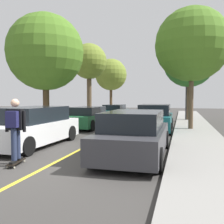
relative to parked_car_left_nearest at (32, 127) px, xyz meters
The scene contains 17 objects.
ground 3.42m from the parked_car_left_nearest, 51.42° to the right, with size 80.00×80.00×0.00m, color #3D3A38.
sidewalk_right 6.85m from the parked_car_left_nearest, 22.49° to the right, with size 2.17×56.00×0.14m, color gray.
center_line 2.61m from the parked_car_left_nearest, 33.77° to the left, with size 0.12×39.20×0.01m, color gold.
parked_car_left_nearest is the anchor object (origin of this frame).
parked_car_left_near 5.96m from the parked_car_left_nearest, 90.00° to the left, with size 1.83×4.18×1.30m.
parked_car_left_far 12.58m from the parked_car_left_nearest, 90.00° to the left, with size 1.89×4.39×1.26m.
parked_car_right_nearest 4.24m from the parked_car_left_nearest, 10.76° to the right, with size 1.98×4.59×1.45m.
parked_car_right_near 6.92m from the parked_car_left_nearest, 53.04° to the left, with size 1.94×4.23×1.49m.
street_tree_left_nearest 6.06m from the parked_car_left_nearest, 113.53° to the left, with size 4.34×4.34×6.47m.
street_tree_left_near 12.31m from the parked_car_left_nearest, 99.50° to the left, with size 2.94×2.94×6.21m.
street_tree_left_far 18.70m from the parked_car_left_nearest, 96.00° to the left, with size 3.43×3.43×5.93m.
street_tree_right_nearest 9.52m from the parked_car_left_nearest, 45.22° to the left, with size 4.04×4.04×6.66m.
street_tree_right_near 14.17m from the parked_car_left_nearest, 63.49° to the left, with size 3.97×3.97×6.51m.
fire_hydrant 2.99m from the parked_car_left_nearest, 120.26° to the left, with size 0.20×0.20×0.70m.
streetlamp 13.73m from the parked_car_left_nearest, 63.96° to the left, with size 0.36×0.24×5.67m.
skateboard 2.99m from the parked_car_left_nearest, 66.08° to the right, with size 0.39×0.87×0.10m.
skateboarder 2.97m from the parked_car_left_nearest, 66.21° to the right, with size 0.59×0.71×1.74m.
Camera 1 is at (3.52, -6.09, 1.88)m, focal length 40.95 mm.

